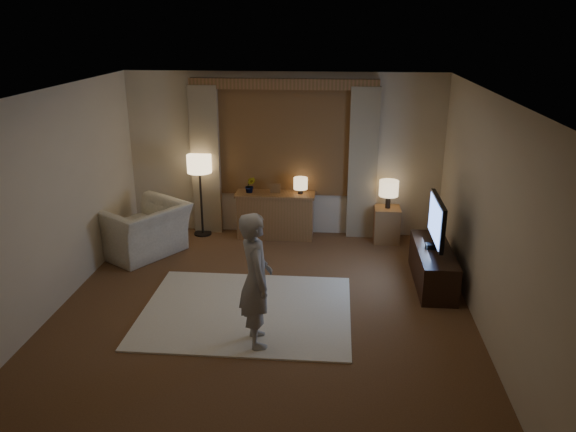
# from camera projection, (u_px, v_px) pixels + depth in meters

# --- Properties ---
(room) EXTENTS (5.04, 5.54, 2.64)m
(room) POSITION_uv_depth(u_px,v_px,m) (267.00, 194.00, 6.81)
(room) COLOR brown
(room) RESTS_ON ground
(rug) EXTENTS (2.50, 2.00, 0.02)m
(rug) POSITION_uv_depth(u_px,v_px,m) (247.00, 311.00, 6.79)
(rug) COLOR #F4E9CD
(rug) RESTS_ON floor
(sideboard) EXTENTS (1.20, 0.40, 0.70)m
(sideboard) POSITION_uv_depth(u_px,v_px,m) (276.00, 216.00, 9.02)
(sideboard) COLOR brown
(sideboard) RESTS_ON floor
(picture_frame) EXTENTS (0.16, 0.02, 0.20)m
(picture_frame) POSITION_uv_depth(u_px,v_px,m) (275.00, 189.00, 8.88)
(picture_frame) COLOR brown
(picture_frame) RESTS_ON sideboard
(plant) EXTENTS (0.17, 0.13, 0.30)m
(plant) POSITION_uv_depth(u_px,v_px,m) (250.00, 186.00, 8.89)
(plant) COLOR #999999
(plant) RESTS_ON sideboard
(table_lamp_sideboard) EXTENTS (0.22, 0.22, 0.30)m
(table_lamp_sideboard) POSITION_uv_depth(u_px,v_px,m) (301.00, 184.00, 8.81)
(table_lamp_sideboard) COLOR black
(table_lamp_sideboard) RESTS_ON sideboard
(floor_lamp) EXTENTS (0.39, 0.39, 1.34)m
(floor_lamp) POSITION_uv_depth(u_px,v_px,m) (199.00, 168.00, 8.87)
(floor_lamp) COLOR black
(floor_lamp) RESTS_ON floor
(armchair) EXTENTS (1.51, 1.55, 0.77)m
(armchair) POSITION_uv_depth(u_px,v_px,m) (142.00, 230.00, 8.35)
(armchair) COLOR beige
(armchair) RESTS_ON floor
(side_table) EXTENTS (0.40, 0.40, 0.56)m
(side_table) POSITION_uv_depth(u_px,v_px,m) (387.00, 225.00, 8.85)
(side_table) COLOR brown
(side_table) RESTS_ON floor
(table_lamp_side) EXTENTS (0.30, 0.30, 0.44)m
(table_lamp_side) POSITION_uv_depth(u_px,v_px,m) (389.00, 189.00, 8.66)
(table_lamp_side) COLOR black
(table_lamp_side) RESTS_ON side_table
(tv_stand) EXTENTS (0.45, 1.40, 0.50)m
(tv_stand) POSITION_uv_depth(u_px,v_px,m) (433.00, 266.00, 7.44)
(tv_stand) COLOR black
(tv_stand) RESTS_ON floor
(tv) EXTENTS (0.23, 0.95, 0.68)m
(tv) POSITION_uv_depth(u_px,v_px,m) (437.00, 222.00, 7.23)
(tv) COLOR black
(tv) RESTS_ON tv_stand
(person) EXTENTS (0.50, 0.62, 1.48)m
(person) POSITION_uv_depth(u_px,v_px,m) (256.00, 280.00, 5.87)
(person) COLOR #ACA99F
(person) RESTS_ON rug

